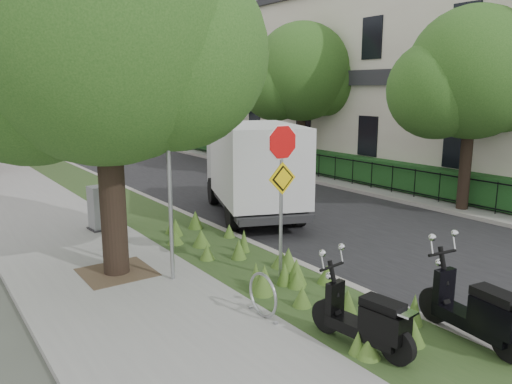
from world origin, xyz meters
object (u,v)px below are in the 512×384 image
box_truck (253,165)px  utility_cabinet (105,208)px  sign_assembly (282,170)px  scooter_far (483,318)px  scooter_near (372,325)px

box_truck → utility_cabinet: 4.50m
sign_assembly → scooter_far: size_ratio=1.65×
scooter_near → utility_cabinet: bearing=96.3°
box_truck → utility_cabinet: box_truck is taller
scooter_near → scooter_far: (1.47, -0.82, 0.04)m
scooter_far → box_truck: size_ratio=0.34×
scooter_near → box_truck: bearing=66.8°
utility_cabinet → sign_assembly: bearing=-73.7°
sign_assembly → scooter_near: 3.59m
scooter_far → utility_cabinet: utility_cabinet is taller
scooter_near → utility_cabinet: utility_cabinet is taller
scooter_near → box_truck: 8.61m
scooter_far → utility_cabinet: (-2.43, 9.54, 0.12)m
box_truck → sign_assembly: bearing=-118.9°
sign_assembly → box_truck: (2.67, 4.82, -0.74)m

